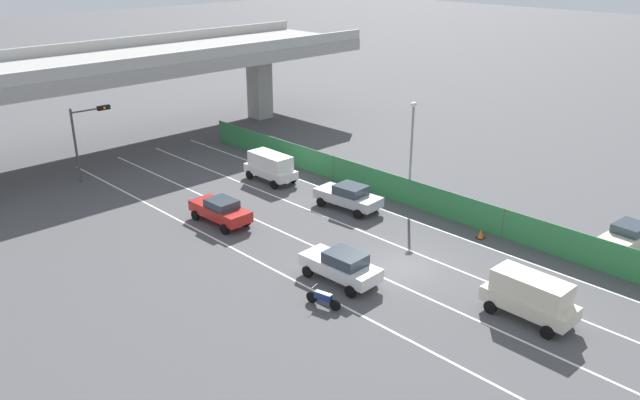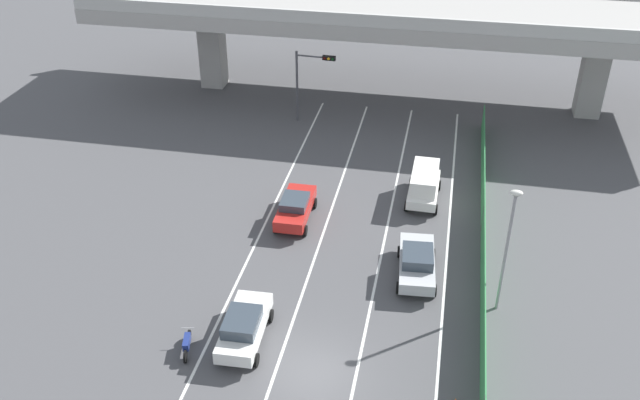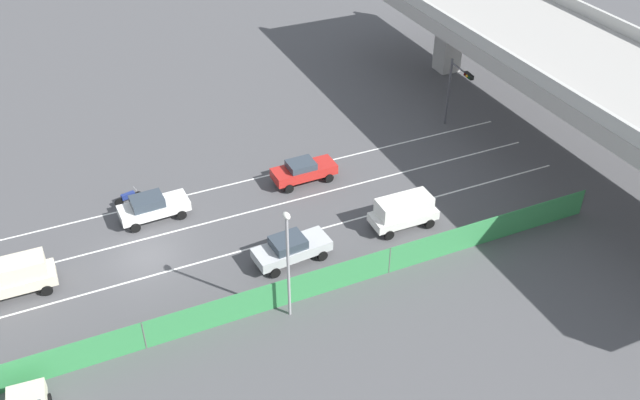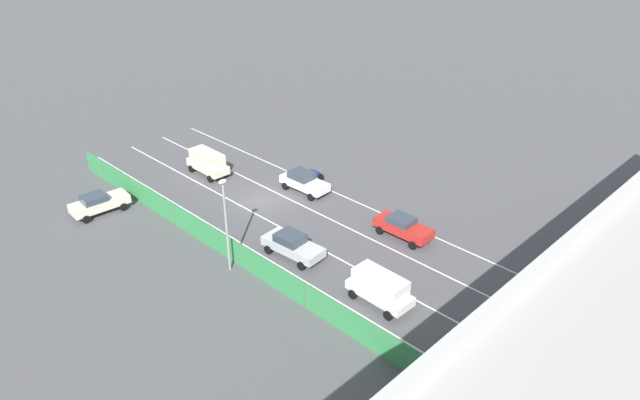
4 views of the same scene
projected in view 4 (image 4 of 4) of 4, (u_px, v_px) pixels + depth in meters
ground_plane at (262, 200)px, 49.37m from camera, size 300.00×300.00×0.00m
lane_line_left_edge at (354, 201)px, 49.33m from camera, size 0.14×47.05×0.01m
lane_line_mid_left at (324, 216)px, 47.08m from camera, size 0.14×47.05×0.01m
lane_line_mid_right at (291, 233)px, 44.83m from camera, size 0.14×47.05×0.01m
lane_line_right_edge at (254, 251)px, 42.58m from camera, size 0.14×47.05×0.01m
green_fence at (233, 251)px, 40.98m from camera, size 0.10×43.15×1.85m
car_van_cream at (208, 162)px, 53.26m from camera, size 2.01×4.37×2.20m
car_van_white at (380, 287)px, 36.82m from camera, size 2.04×4.33×2.11m
car_sedan_white at (304, 181)px, 50.42m from camera, size 2.11×4.52×1.74m
car_sedan_red at (403, 226)px, 43.89m from camera, size 2.01×4.52×1.63m
car_sedan_silver at (292, 245)px, 41.65m from camera, size 2.35×4.78×1.70m
motorcycle at (315, 174)px, 52.88m from camera, size 0.69×1.92×0.93m
parked_sedan_cream at (99, 203)px, 47.09m from camera, size 4.64×2.23×1.68m
traffic_light at (607, 253)px, 35.37m from camera, size 3.02×0.51×5.54m
street_lamp at (226, 216)px, 38.58m from camera, size 0.60×0.36×6.89m
traffic_cone at (194, 220)px, 45.89m from camera, size 0.47×0.47×0.63m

